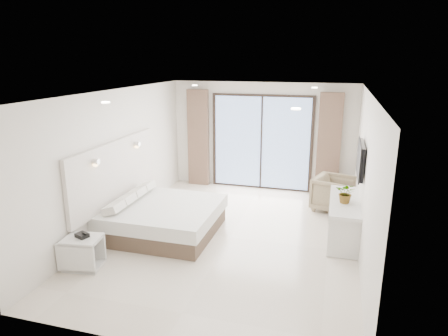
{
  "coord_description": "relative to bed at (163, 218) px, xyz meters",
  "views": [
    {
      "loc": [
        1.78,
        -6.68,
        3.28
      ],
      "look_at": [
        -0.23,
        0.4,
        1.23
      ],
      "focal_mm": 32.0,
      "sensor_mm": 36.0,
      "label": 1
    }
  ],
  "objects": [
    {
      "name": "armchair",
      "position": [
        3.15,
        2.12,
        0.12
      ],
      "size": [
        0.97,
        1.01,
        0.84
      ],
      "primitive_type": "imported",
      "rotation": [
        0.0,
        0.0,
        1.27
      ],
      "color": "#8B795B",
      "rests_on": "ground"
    },
    {
      "name": "nightstand",
      "position": [
        -0.68,
        -1.57,
        -0.04
      ],
      "size": [
        0.63,
        0.54,
        0.51
      ],
      "rotation": [
        0.0,
        0.0,
        0.15
      ],
      "color": "silver",
      "rests_on": "ground"
    },
    {
      "name": "plant",
      "position": [
        3.34,
        0.5,
        0.62
      ],
      "size": [
        0.42,
        0.44,
        0.29
      ],
      "primitive_type": "imported",
      "rotation": [
        0.0,
        0.0,
        -0.23
      ],
      "color": "#33662D",
      "rests_on": "console_desk"
    },
    {
      "name": "bed",
      "position": [
        0.0,
        0.0,
        0.0
      ],
      "size": [
        2.02,
        1.93,
        0.7
      ],
      "color": "brown",
      "rests_on": "ground"
    },
    {
      "name": "ground",
      "position": [
        1.3,
        0.15,
        -0.3
      ],
      "size": [
        6.2,
        6.2,
        0.0
      ],
      "primitive_type": "plane",
      "color": "beige",
      "rests_on": "ground"
    },
    {
      "name": "phone",
      "position": [
        -0.68,
        -1.55,
        0.25
      ],
      "size": [
        0.24,
        0.21,
        0.07
      ],
      "primitive_type": "cube",
      "rotation": [
        0.0,
        0.0,
        -0.35
      ],
      "color": "black",
      "rests_on": "nightstand"
    },
    {
      "name": "console_desk",
      "position": [
        3.34,
        0.65,
        0.27
      ],
      "size": [
        0.54,
        1.73,
        0.77
      ],
      "color": "silver",
      "rests_on": "ground"
    },
    {
      "name": "room_shell",
      "position": [
        1.1,
        0.89,
        1.28
      ],
      "size": [
        4.62,
        6.22,
        2.72
      ],
      "color": "silver",
      "rests_on": "ground"
    }
  ]
}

